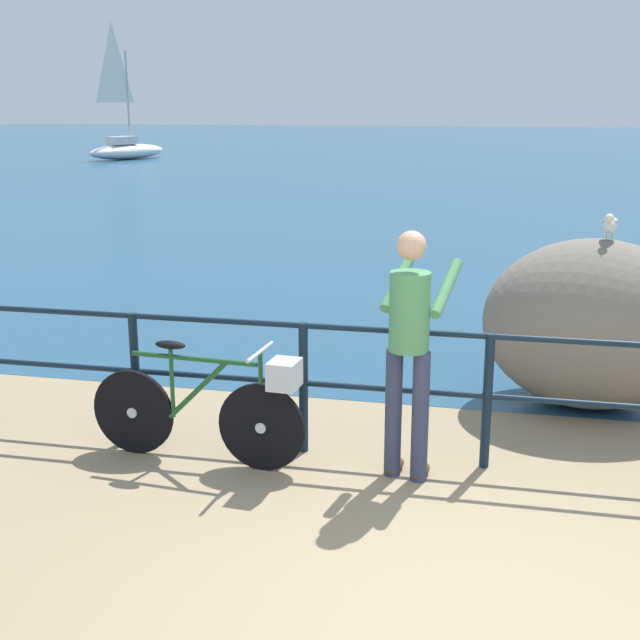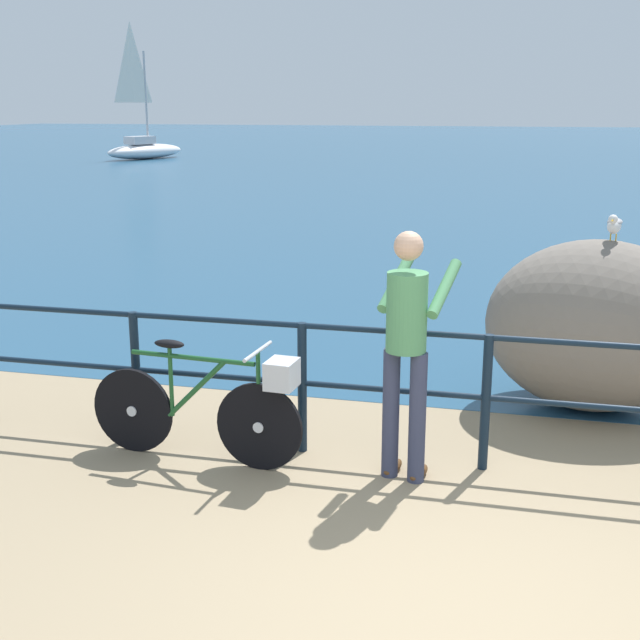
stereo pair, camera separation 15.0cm
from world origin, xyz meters
name	(u,v)px [view 1 (the left image)]	position (x,y,z in m)	size (l,w,h in m)	color
ground_plane	(501,200)	(0.00, 20.00, -0.05)	(120.00, 120.00, 0.10)	#937F60
sea_surface	(505,147)	(0.00, 48.10, 0.00)	(120.00, 90.00, 0.01)	navy
promenade_railing	(488,385)	(0.00, 1.93, 0.64)	(8.27, 0.07, 1.02)	black
bicycle	(214,404)	(-1.96, 1.57, 0.46)	(1.70, 0.48, 0.92)	black
person_at_railing	(410,344)	(-0.54, 1.65, 0.99)	(0.55, 0.67, 1.78)	#333851
breakwater_boulder_main	(591,324)	(0.84, 3.46, 0.74)	(1.87, 1.48, 1.48)	slate
seagull	(610,223)	(0.92, 3.45, 1.62)	(0.17, 0.34, 0.23)	gold
sailboat	(126,144)	(-17.39, 33.08, 0.71)	(2.93, 4.56, 6.16)	white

